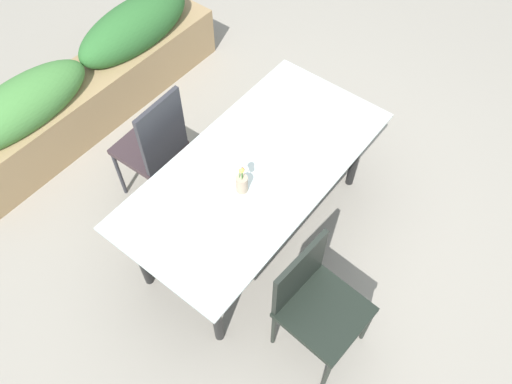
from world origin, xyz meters
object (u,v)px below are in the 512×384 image
chair_far_side (155,144)px  flower_vase (242,181)px  chair_near_left (315,300)px  dining_table (256,173)px  planter_box (90,82)px

chair_far_side → flower_vase: (-0.02, -0.78, 0.24)m
chair_near_left → chair_far_side: 1.50m
chair_near_left → flower_vase: size_ratio=3.48×
dining_table → flower_vase: size_ratio=7.39×
dining_table → flower_vase: 0.25m
chair_near_left → chair_far_side: chair_far_side is taller
chair_near_left → planter_box: (0.49, 2.53, -0.14)m
chair_far_side → flower_vase: 0.82m
dining_table → chair_near_left: 0.86m
dining_table → planter_box: planter_box is taller
chair_far_side → flower_vase: chair_far_side is taller
flower_vase → chair_near_left: bearing=-107.2°
chair_near_left → planter_box: 2.58m
chair_far_side → dining_table: bearing=-78.8°
flower_vase → planter_box: (0.27, 1.83, -0.46)m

